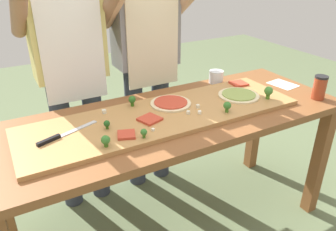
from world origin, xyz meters
The scene contains 25 objects.
ground_plane centered at (0.00, 0.00, 0.00)m, with size 8.00×8.00×0.00m, color #60704C.
prep_table centered at (0.00, 0.00, 0.69)m, with size 1.89×0.70×0.79m.
cutting_board centered at (-0.06, -0.01, 0.81)m, with size 1.46×0.43×0.02m, color #B27F47.
chefs_knife centered at (-0.58, 0.01, 0.82)m, with size 0.30×0.13×0.02m.
pizza_whole_pesto_green centered at (0.42, -0.01, 0.82)m, with size 0.23×0.23×0.02m.
pizza_whole_tomato_red centered at (0.03, 0.08, 0.82)m, with size 0.22×0.22×0.02m.
pizza_slice_center centered at (-0.31, -0.12, 0.82)m, with size 0.08×0.08×0.01m, color #BC3D28.
pizza_slice_near_left centered at (0.54, 0.13, 0.82)m, with size 0.09×0.09×0.01m, color #BC3D28.
pizza_slice_near_right centered at (-0.16, -0.04, 0.82)m, with size 0.10×0.10×0.01m, color #BC3D28.
broccoli_floret_back_right centered at (-0.25, -0.18, 0.84)m, with size 0.03×0.03×0.04m.
broccoli_floret_back_mid centered at (-0.16, 0.16, 0.85)m, with size 0.04×0.04×0.06m.
broccoli_floret_center_right centered at (-0.42, -0.17, 0.85)m, with size 0.04×0.04×0.05m.
broccoli_floret_front_right centered at (0.23, -0.15, 0.85)m, with size 0.04×0.04×0.06m.
broccoli_floret_center_left centered at (0.54, -0.12, 0.86)m, with size 0.05×0.05×0.07m.
broccoli_floret_back_left centered at (-0.37, -0.02, 0.84)m, with size 0.03×0.03×0.04m.
cheese_crumble_a centered at (0.13, -0.03, 0.83)m, with size 0.02×0.02×0.02m, color silver.
cheese_crumble_b centered at (0.05, -0.07, 0.82)m, with size 0.02×0.02×0.02m, color silver.
cheese_crumble_c centered at (-0.19, -0.14, 0.82)m, with size 0.01×0.01×0.01m, color white.
cheese_crumble_d centered at (-0.33, 0.15, 0.83)m, with size 0.02×0.02×0.02m, color silver.
cheese_crumble_e centered at (0.10, -0.10, 0.82)m, with size 0.02×0.02×0.02m, color white.
flour_cup centered at (0.47, 0.27, 0.83)m, with size 0.09×0.09×0.08m.
sauce_jar centered at (0.83, -0.22, 0.86)m, with size 0.07×0.07×0.14m.
recipe_note centered at (0.83, 0.04, 0.80)m, with size 0.13×0.17×0.00m, color white.
cook_left centered at (-0.38, 0.54, 1.00)m, with size 0.54×0.39×1.67m.
cook_right centered at (0.11, 0.54, 1.00)m, with size 0.54×0.39×1.67m.
Camera 1 is at (-0.77, -1.34, 1.56)m, focal length 35.30 mm.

